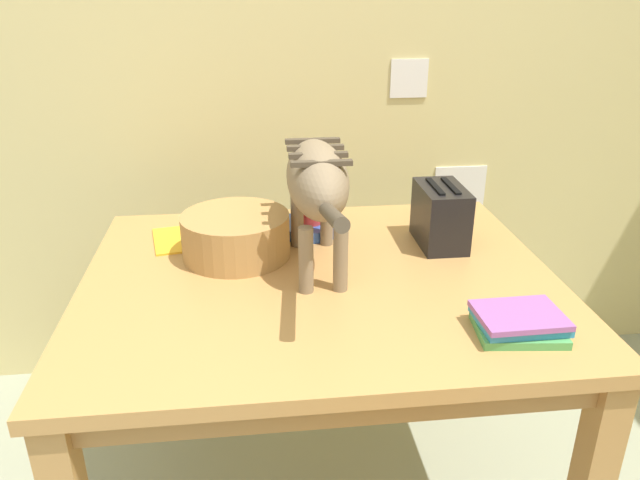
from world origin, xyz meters
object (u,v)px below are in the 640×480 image
Objects in this scene: toaster at (441,216)px; book_stack at (519,322)px; cat at (316,181)px; magazine at (198,237)px; coffee_mug at (310,207)px; wicker_basket at (236,235)px; dining_table at (320,306)px; saucer_bowl at (309,227)px.

book_stack is at bearing -86.20° from toaster.
cat is 2.84× the size of magazine.
wicker_basket is (-0.22, -0.14, -0.02)m from coffee_mug.
book_stack is (0.39, -0.32, 0.11)m from dining_table.
cat is 3.87× the size of saucer_bowl.
saucer_bowl is 0.95× the size of book_stack.
dining_table is 0.31m from saucer_bowl.
coffee_mug is (0.00, 0.00, 0.06)m from saucer_bowl.
magazine is 0.94m from book_stack.
dining_table is 0.52m from book_stack.
coffee_mug reaches higher than saucer_bowl.
toaster reaches higher than magazine.
cat is 0.28m from wicker_basket.
saucer_bowl reaches higher than dining_table.
cat is 0.27m from coffee_mug.
magazine is (-0.33, -0.01, -0.01)m from saucer_bowl.
coffee_mug is at bearing 89.03° from cat.
wicker_basket is at bearing -60.33° from magazine.
cat is at bearing -165.92° from toaster.
coffee_mug is (0.00, 0.22, -0.15)m from cat.
book_stack is at bearing -57.28° from saucer_bowl.
toaster is (0.36, -0.13, 0.07)m from saucer_bowl.
toaster is (0.57, 0.02, 0.02)m from wicker_basket.
wicker_basket reaches higher than book_stack.
book_stack is 0.76m from wicker_basket.
toaster is (-0.03, 0.48, 0.06)m from book_stack.
saucer_bowl is 0.73× the size of magazine.
wicker_basket is (-0.21, 0.15, 0.15)m from dining_table.
toaster reaches higher than coffee_mug.
toaster is (0.36, 0.16, 0.17)m from dining_table.
book_stack reaches higher than magazine.
magazine is at bearing 130.05° from wicker_basket.
magazine is (-0.33, -0.01, -0.08)m from coffee_mug.
book_stack is at bearing -50.29° from magazine.
cat reaches higher than magazine.
wicker_basket is (-0.21, -0.14, 0.05)m from saucer_bowl.
book_stack is (0.39, -0.61, -0.05)m from coffee_mug.
saucer_bowl is (0.00, 0.29, 0.10)m from dining_table.
saucer_bowl reaches higher than magazine.
wicker_basket is (-0.61, 0.47, 0.04)m from book_stack.
book_stack reaches higher than saucer_bowl.
saucer_bowl is 0.06m from coffee_mug.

